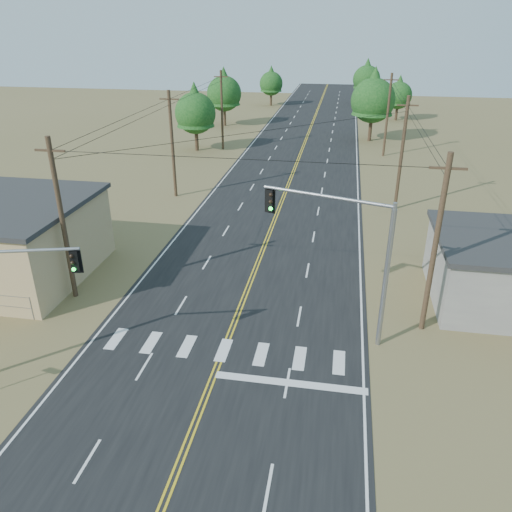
# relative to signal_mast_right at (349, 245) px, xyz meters

# --- Properties ---
(ground) EXTENTS (220.00, 220.00, 0.00)m
(ground) POSITION_rel_signal_mast_right_xyz_m (-6.08, -10.60, -5.42)
(ground) COLOR olive
(ground) RESTS_ON ground
(road) EXTENTS (15.00, 200.00, 0.02)m
(road) POSITION_rel_signal_mast_right_xyz_m (-6.08, 19.40, -5.41)
(road) COLOR black
(road) RESTS_ON ground
(utility_pole_left_near) EXTENTS (1.80, 0.30, 10.00)m
(utility_pole_left_near) POSITION_rel_signal_mast_right_xyz_m (-16.58, 1.40, -0.31)
(utility_pole_left_near) COLOR #4C3826
(utility_pole_left_near) RESTS_ON ground
(utility_pole_left_mid) EXTENTS (1.80, 0.30, 10.00)m
(utility_pole_left_mid) POSITION_rel_signal_mast_right_xyz_m (-16.58, 21.40, -0.31)
(utility_pole_left_mid) COLOR #4C3826
(utility_pole_left_mid) RESTS_ON ground
(utility_pole_left_far) EXTENTS (1.80, 0.30, 10.00)m
(utility_pole_left_far) POSITION_rel_signal_mast_right_xyz_m (-16.58, 41.40, -0.31)
(utility_pole_left_far) COLOR #4C3826
(utility_pole_left_far) RESTS_ON ground
(utility_pole_right_near) EXTENTS (1.80, 0.30, 10.00)m
(utility_pole_right_near) POSITION_rel_signal_mast_right_xyz_m (4.42, 1.40, -0.31)
(utility_pole_right_near) COLOR #4C3826
(utility_pole_right_near) RESTS_ON ground
(utility_pole_right_mid) EXTENTS (1.80, 0.30, 10.00)m
(utility_pole_right_mid) POSITION_rel_signal_mast_right_xyz_m (4.42, 21.40, -0.31)
(utility_pole_right_mid) COLOR #4C3826
(utility_pole_right_mid) RESTS_ON ground
(utility_pole_right_far) EXTENTS (1.80, 0.30, 10.00)m
(utility_pole_right_far) POSITION_rel_signal_mast_right_xyz_m (4.42, 41.40, -0.31)
(utility_pole_right_far) COLOR #4C3826
(utility_pole_right_far) RESTS_ON ground
(signal_mast_right) EXTENTS (6.67, 2.32, 7.98)m
(signal_mast_right) POSITION_rel_signal_mast_right_xyz_m (0.00, 0.00, 0.00)
(signal_mast_right) COLOR gray
(signal_mast_right) RESTS_ON ground
(tree_left_near) EXTENTS (5.24, 5.24, 8.74)m
(tree_left_near) POSITION_rel_signal_mast_right_xyz_m (-19.81, 40.12, -0.08)
(tree_left_near) COLOR #3F2D1E
(tree_left_near) RESTS_ON ground
(tree_left_mid) EXTENTS (5.49, 5.49, 9.16)m
(tree_left_mid) POSITION_rel_signal_mast_right_xyz_m (-20.08, 57.50, 0.18)
(tree_left_mid) COLOR #3F2D1E
(tree_left_mid) RESTS_ON ground
(tree_left_far) EXTENTS (4.60, 4.60, 7.67)m
(tree_left_far) POSITION_rel_signal_mast_right_xyz_m (-15.78, 79.94, -0.73)
(tree_left_far) COLOR #3F2D1E
(tree_left_far) RESTS_ON ground
(tree_right_near) EXTENTS (6.08, 6.08, 10.13)m
(tree_right_near) POSITION_rel_signal_mast_right_xyz_m (2.92, 50.00, 0.77)
(tree_right_near) COLOR #3F2D1E
(tree_right_near) RESTS_ON ground
(tree_right_mid) EXTENTS (4.49, 4.49, 7.48)m
(tree_right_mid) POSITION_rel_signal_mast_right_xyz_m (7.92, 67.35, -0.85)
(tree_right_mid) COLOR #3F2D1E
(tree_right_mid) RESTS_ON ground
(tree_right_far) EXTENTS (5.39, 5.39, 8.98)m
(tree_right_far) POSITION_rel_signal_mast_right_xyz_m (2.92, 84.07, 0.07)
(tree_right_far) COLOR #3F2D1E
(tree_right_far) RESTS_ON ground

